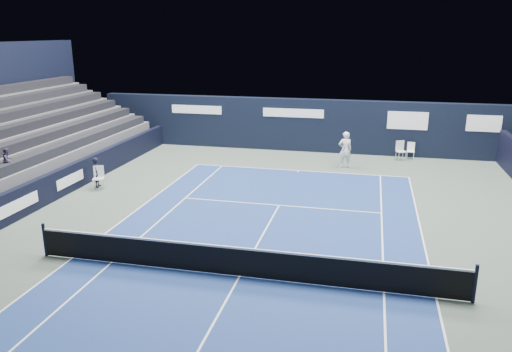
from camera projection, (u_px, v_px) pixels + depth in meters
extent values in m
plane|color=#48564D|center=(255.00, 249.00, 16.48)|extent=(48.00, 48.00, 0.00)
cube|color=navy|center=(239.00, 277.00, 14.60)|extent=(10.97, 23.77, 0.01)
cube|color=silver|center=(401.00, 152.00, 27.67)|extent=(0.61, 0.60, 0.05)
cube|color=silver|center=(400.00, 146.00, 27.79)|extent=(0.45, 0.21, 0.57)
cylinder|color=silver|center=(403.00, 155.00, 27.96)|extent=(0.03, 0.03, 0.50)
cylinder|color=silver|center=(396.00, 155.00, 27.89)|extent=(0.03, 0.03, 0.50)
cylinder|color=silver|center=(406.00, 157.00, 27.59)|extent=(0.03, 0.03, 0.50)
cylinder|color=silver|center=(399.00, 157.00, 27.53)|extent=(0.03, 0.03, 0.50)
cube|color=white|center=(411.00, 151.00, 28.00)|extent=(0.43, 0.41, 0.04)
cube|color=white|center=(411.00, 146.00, 28.10)|extent=(0.41, 0.05, 0.49)
cylinder|color=white|center=(414.00, 155.00, 28.17)|extent=(0.02, 0.02, 0.43)
cylinder|color=white|center=(407.00, 154.00, 28.26)|extent=(0.02, 0.02, 0.43)
cylinder|color=white|center=(414.00, 156.00, 27.86)|extent=(0.02, 0.02, 0.43)
cylinder|color=white|center=(407.00, 156.00, 27.95)|extent=(0.02, 0.02, 0.43)
cube|color=silver|center=(98.00, 179.00, 22.62)|extent=(0.58, 0.57, 0.04)
cube|color=silver|center=(99.00, 171.00, 22.74)|extent=(0.45, 0.18, 0.55)
cylinder|color=silver|center=(104.00, 182.00, 22.89)|extent=(0.03, 0.03, 0.49)
cylinder|color=silver|center=(95.00, 183.00, 22.85)|extent=(0.03, 0.03, 0.49)
cylinder|color=silver|center=(103.00, 185.00, 22.53)|extent=(0.03, 0.03, 0.49)
cylinder|color=silver|center=(93.00, 185.00, 22.49)|extent=(0.03, 0.03, 0.49)
imported|color=black|center=(97.00, 172.00, 22.90)|extent=(0.46, 0.58, 1.39)
cube|color=white|center=(298.00, 171.00, 25.72)|extent=(10.97, 0.06, 0.00)
cube|color=white|center=(436.00, 298.00, 13.42)|extent=(0.06, 23.77, 0.00)
cube|color=white|center=(72.00, 258.00, 15.79)|extent=(0.06, 23.77, 0.00)
cube|color=white|center=(384.00, 292.00, 13.71)|extent=(0.06, 23.77, 0.00)
cube|color=white|center=(112.00, 262.00, 15.49)|extent=(0.06, 23.77, 0.00)
cube|color=white|center=(279.00, 205.00, 20.59)|extent=(8.23, 0.06, 0.00)
cube|color=white|center=(239.00, 276.00, 14.60)|extent=(0.06, 12.80, 0.00)
cube|color=white|center=(298.00, 171.00, 25.58)|extent=(0.06, 0.30, 0.00)
cylinder|color=black|center=(475.00, 284.00, 13.07)|extent=(0.10, 0.10, 1.10)
cylinder|color=black|center=(45.00, 240.00, 15.83)|extent=(0.10, 0.10, 1.10)
cube|color=black|center=(239.00, 262.00, 14.48)|extent=(12.80, 0.03, 0.86)
cube|color=white|center=(239.00, 248.00, 14.35)|extent=(12.80, 0.05, 0.06)
cube|color=black|center=(310.00, 125.00, 29.61)|extent=(26.00, 0.60, 3.10)
cube|color=silver|center=(196.00, 110.00, 30.62)|extent=(3.20, 0.02, 0.50)
cube|color=silver|center=(293.00, 113.00, 29.32)|extent=(3.60, 0.02, 0.50)
cube|color=silver|center=(408.00, 121.00, 27.97)|extent=(2.20, 0.02, 1.00)
cube|color=silver|center=(484.00, 123.00, 27.10)|extent=(1.80, 0.02, 0.90)
cube|color=black|center=(67.00, 179.00, 22.10)|extent=(0.30, 22.00, 1.20)
cube|color=silver|center=(17.00, 206.00, 18.79)|extent=(0.02, 2.40, 0.45)
cube|color=silver|center=(70.00, 180.00, 22.07)|extent=(0.02, 2.00, 0.45)
cube|color=#4E4E50|center=(68.00, 168.00, 23.11)|extent=(0.90, 16.00, 1.65)
cube|color=#505052|center=(50.00, 162.00, 23.24)|extent=(0.90, 16.00, 2.10)
cube|color=#545457|center=(32.00, 156.00, 23.37)|extent=(0.90, 16.00, 2.55)
cube|color=#4B4B4E|center=(15.00, 151.00, 23.50)|extent=(0.90, 16.00, 3.00)
cube|color=black|center=(65.00, 146.00, 22.82)|extent=(0.63, 15.20, 0.40)
cube|color=black|center=(47.00, 136.00, 22.89)|extent=(0.63, 15.20, 0.40)
cube|color=black|center=(28.00, 125.00, 22.96)|extent=(0.63, 15.20, 0.40)
cube|color=black|center=(10.00, 115.00, 23.03)|extent=(0.63, 15.20, 0.40)
imported|color=#3C2F4F|center=(8.00, 160.00, 19.24)|extent=(0.40, 0.49, 0.96)
imported|color=white|center=(345.00, 150.00, 26.12)|extent=(0.81, 0.66, 1.91)
cylinder|color=black|center=(342.00, 149.00, 25.85)|extent=(0.03, 0.29, 0.13)
torus|color=black|center=(342.00, 148.00, 25.59)|extent=(0.30, 0.13, 0.29)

